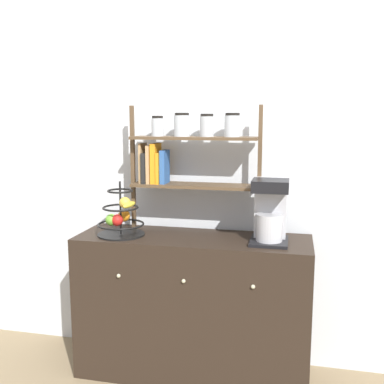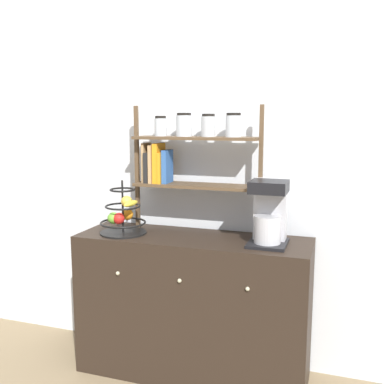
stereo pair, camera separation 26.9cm
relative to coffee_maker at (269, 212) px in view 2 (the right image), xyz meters
The scene contains 5 objects.
wall_back 0.58m from the coffee_maker, 149.17° to the left, with size 7.00×0.05×2.60m, color silver.
sideboard 0.78m from the coffee_maker, behind, with size 1.43×0.48×0.89m.
coffee_maker is the anchor object (origin of this frame).
fruit_stand 0.91m from the coffee_maker, behind, with size 0.29×0.29×0.34m.
shelf_hutch 0.64m from the coffee_maker, 168.82° to the left, with size 0.83×0.20×0.80m.
Camera 2 is at (0.85, -2.29, 1.60)m, focal length 42.00 mm.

